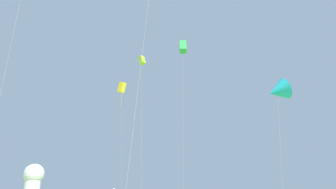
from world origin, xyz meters
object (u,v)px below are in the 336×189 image
at_px(kite_cyan_delta, 277,91).
at_px(observatory_dome, 33,179).
at_px(kite_green_box, 183,47).
at_px(kite_lime_box, 142,61).
at_px(kite_yellow_box, 122,88).

height_order(kite_cyan_delta, observatory_dome, kite_cyan_delta).
height_order(kite_cyan_delta, kite_green_box, kite_green_box).
bearing_deg(kite_lime_box, kite_yellow_box, 140.04).
xyz_separation_m(kite_lime_box, kite_yellow_box, (-5.55, 4.65, -4.49)).
height_order(kite_green_box, kite_yellow_box, kite_green_box).
relative_size(kite_cyan_delta, observatory_dome, 1.41).
bearing_deg(observatory_dome, kite_cyan_delta, -42.51).
xyz_separation_m(kite_cyan_delta, kite_yellow_box, (-27.41, 28.05, 11.51)).
relative_size(kite_green_box, kite_yellow_box, 1.10).
bearing_deg(observatory_dome, kite_lime_box, -39.88).
height_order(kite_lime_box, kite_green_box, kite_lime_box).
bearing_deg(kite_green_box, kite_lime_box, 137.04).
bearing_deg(kite_lime_box, observatory_dome, 140.12).
xyz_separation_m(kite_yellow_box, observatory_dome, (-36.09, 30.14, -19.17)).
bearing_deg(kite_yellow_box, observatory_dome, 140.13).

